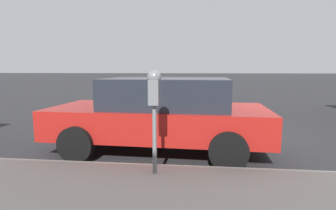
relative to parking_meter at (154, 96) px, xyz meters
name	(u,v)px	position (x,y,z in m)	size (l,w,h in m)	color
ground_plane	(211,139)	(2.55, -0.92, -1.26)	(220.00, 220.00, 0.00)	#2B2B2D
parking_meter	(154,96)	(0.00, 0.00, 0.00)	(0.21, 0.19, 1.45)	gray
car_red	(161,113)	(1.60, 0.12, -0.50)	(2.16, 4.28, 1.45)	#B21E19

